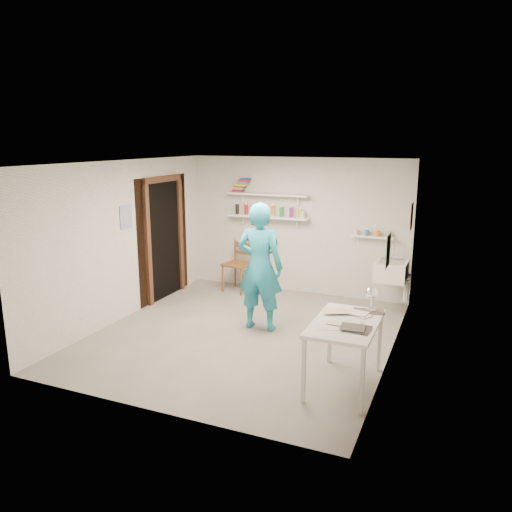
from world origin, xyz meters
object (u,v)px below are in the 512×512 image
at_px(man, 260,267).
at_px(desk_lamp, 372,293).
at_px(belfast_sink, 391,270).
at_px(wall_clock, 266,243).
at_px(work_table, 344,354).
at_px(wooden_chair, 238,264).

relative_size(man, desk_lamp, 12.98).
xyz_separation_m(belfast_sink, man, (-1.64, -1.41, 0.22)).
bearing_deg(desk_lamp, belfast_sink, 92.02).
xyz_separation_m(belfast_sink, desk_lamp, (0.08, -2.21, 0.28)).
xyz_separation_m(wall_clock, work_table, (1.52, -1.48, -0.85)).
height_order(wall_clock, work_table, wall_clock).
relative_size(belfast_sink, wall_clock, 1.81).
bearing_deg(man, wooden_chair, -57.81).
distance_m(man, desk_lamp, 1.90).
xyz_separation_m(work_table, desk_lamp, (0.19, 0.46, 0.60)).
xyz_separation_m(man, desk_lamp, (1.72, -0.80, 0.06)).
distance_m(belfast_sink, wall_clock, 2.09).
distance_m(belfast_sink, man, 2.18).
distance_m(man, wall_clock, 0.38).
bearing_deg(belfast_sink, man, -139.32).
bearing_deg(belfast_sink, work_table, -92.36).
bearing_deg(desk_lamp, man, 155.05).
height_order(wall_clock, desk_lamp, wall_clock).
bearing_deg(wall_clock, desk_lamp, -33.28).
height_order(man, desk_lamp, man).
bearing_deg(belfast_sink, wall_clock, -143.87).
xyz_separation_m(belfast_sink, wall_clock, (-1.63, -1.19, 0.53)).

